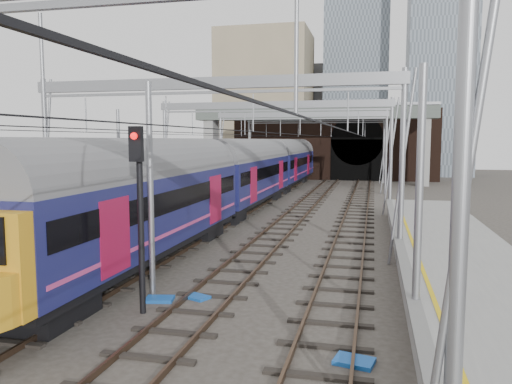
# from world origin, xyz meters

# --- Properties ---
(ground) EXTENTS (160.00, 160.00, 0.00)m
(ground) POSITION_xyz_m (0.00, 0.00, 0.00)
(ground) COLOR #38332D
(ground) RESTS_ON ground
(tracks) EXTENTS (14.40, 80.00, 0.22)m
(tracks) POSITION_xyz_m (0.00, 15.00, 0.02)
(tracks) COLOR #4C3828
(tracks) RESTS_ON ground
(overhead_line) EXTENTS (16.80, 80.00, 8.00)m
(overhead_line) POSITION_xyz_m (0.00, 21.49, 6.57)
(overhead_line) COLOR gray
(overhead_line) RESTS_ON ground
(retaining_wall) EXTENTS (28.00, 2.75, 9.00)m
(retaining_wall) POSITION_xyz_m (1.40, 51.93, 4.33)
(retaining_wall) COLOR black
(retaining_wall) RESTS_ON ground
(overbridge) EXTENTS (28.00, 3.00, 9.25)m
(overbridge) POSITION_xyz_m (0.00, 46.00, 7.27)
(overbridge) COLOR gray
(overbridge) RESTS_ON ground
(city_skyline) EXTENTS (37.50, 27.50, 60.00)m
(city_skyline) POSITION_xyz_m (2.73, 70.48, 17.09)
(city_skyline) COLOR tan
(city_skyline) RESTS_ON ground
(train_main) EXTENTS (3.09, 71.41, 5.22)m
(train_main) POSITION_xyz_m (-2.00, 32.07, 2.66)
(train_main) COLOR black
(train_main) RESTS_ON ground
(train_second) EXTENTS (2.69, 62.12, 4.66)m
(train_second) POSITION_xyz_m (-6.00, 34.02, 2.42)
(train_second) COLOR black
(train_second) RESTS_ON ground
(signal_near_centre) EXTENTS (0.40, 0.49, 5.53)m
(signal_near_centre) POSITION_xyz_m (0.47, 0.25, 3.43)
(signal_near_centre) COLOR black
(signal_near_centre) RESTS_ON ground
(equip_cover_a) EXTENTS (0.99, 0.78, 0.10)m
(equip_cover_a) POSITION_xyz_m (0.48, 1.47, 0.05)
(equip_cover_a) COLOR #1752AD
(equip_cover_a) RESTS_ON ground
(equip_cover_b) EXTENTS (0.89, 0.78, 0.09)m
(equip_cover_b) POSITION_xyz_m (1.58, 1.97, 0.04)
(equip_cover_b) COLOR #1752AD
(equip_cover_b) RESTS_ON ground
(equip_cover_c) EXTENTS (1.01, 0.81, 0.10)m
(equip_cover_c) POSITION_xyz_m (6.75, -1.68, 0.05)
(equip_cover_c) COLOR #1752AD
(equip_cover_c) RESTS_ON ground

